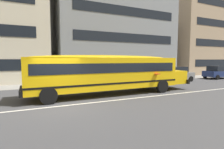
% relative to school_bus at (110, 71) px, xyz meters
% --- Properties ---
extents(ground_plane, '(400.00, 400.00, 0.00)m').
position_rel_school_bus_xyz_m(ground_plane, '(-3.68, -1.90, -1.62)').
color(ground_plane, '#424244').
extents(sidewalk_far, '(120.00, 3.00, 0.01)m').
position_rel_school_bus_xyz_m(sidewalk_far, '(-3.68, 6.38, -1.62)').
color(sidewalk_far, gray).
rests_on(sidewalk_far, ground_plane).
extents(lane_centreline, '(110.00, 0.16, 0.01)m').
position_rel_school_bus_xyz_m(lane_centreline, '(-3.68, -1.90, -1.62)').
color(lane_centreline, silver).
rests_on(lane_centreline, ground_plane).
extents(school_bus, '(12.25, 2.90, 2.73)m').
position_rel_school_bus_xyz_m(school_bus, '(0.00, 0.00, 0.00)').
color(school_bus, yellow).
rests_on(school_bus, ground_plane).
extents(parked_car_dark_blue_beside_sign, '(3.94, 1.96, 1.64)m').
position_rel_school_bus_xyz_m(parked_car_dark_blue_beside_sign, '(16.86, 3.50, -0.78)').
color(parked_car_dark_blue_beside_sign, navy).
rests_on(parked_car_dark_blue_beside_sign, ground_plane).
extents(parked_car_grey_under_tree, '(3.92, 1.92, 1.64)m').
position_rel_school_bus_xyz_m(parked_car_grey_under_tree, '(9.79, 3.58, -0.78)').
color(parked_car_grey_under_tree, gray).
rests_on(parked_car_grey_under_tree, ground_plane).
extents(apartment_block_far_centre, '(16.27, 9.47, 19.70)m').
position_rel_school_bus_xyz_m(apartment_block_far_centre, '(6.06, 12.59, 8.23)').
color(apartment_block_far_centre, gray).
rests_on(apartment_block_far_centre, ground_plane).
extents(apartment_block_far_right, '(15.60, 10.81, 13.30)m').
position_rel_school_bus_xyz_m(apartment_block_far_right, '(24.47, 13.26, 5.03)').
color(apartment_block_far_right, tan).
rests_on(apartment_block_far_right, ground_plane).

